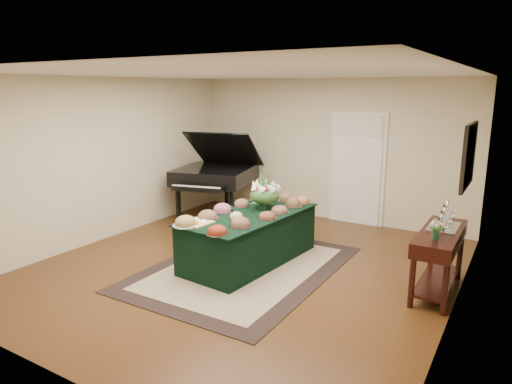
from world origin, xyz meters
The scene contains 14 objects.
ground centered at (0.00, 0.00, 0.00)m, with size 6.00×6.00×0.00m, color black.
area_rug centered at (0.01, -0.05, 0.01)m, with size 2.34×3.28×0.01m.
kitchen_doorway centered at (0.60, 2.97, 1.02)m, with size 1.05×0.07×2.10m.
buffet_table centered at (-0.06, 0.22, 0.37)m, with size 1.24×2.27×0.74m.
food_platters centered at (-0.10, 0.24, 0.78)m, with size 1.12×2.32×0.12m.
cutting_board centered at (-0.41, -0.55, 0.77)m, with size 0.40×0.40×0.10m.
green_goblets centered at (-0.04, 0.24, 0.83)m, with size 0.20×0.24×0.18m.
floral_centerpiece centered at (-0.02, 0.58, 1.01)m, with size 0.46×0.46×0.46m.
grand_piano centered at (-1.96, 2.00, 0.85)m, with size 1.73×1.92×1.71m.
wicker_basket centered at (-1.19, 1.20, 0.14)m, with size 0.43×0.43×0.27m, color #A17741.
mahogany_sideboard centered at (2.50, 0.55, 0.62)m, with size 0.45×1.39×0.81m.
tea_service centered at (2.50, 0.69, 0.92)m, with size 0.34×0.74×0.30m.
pink_bouquet centered at (2.50, 0.17, 0.95)m, with size 0.17×0.17×0.22m.
wall_painting centered at (2.72, 0.55, 1.75)m, with size 0.05×0.95×0.75m.
Camera 1 is at (3.30, -5.19, 2.50)m, focal length 32.00 mm.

